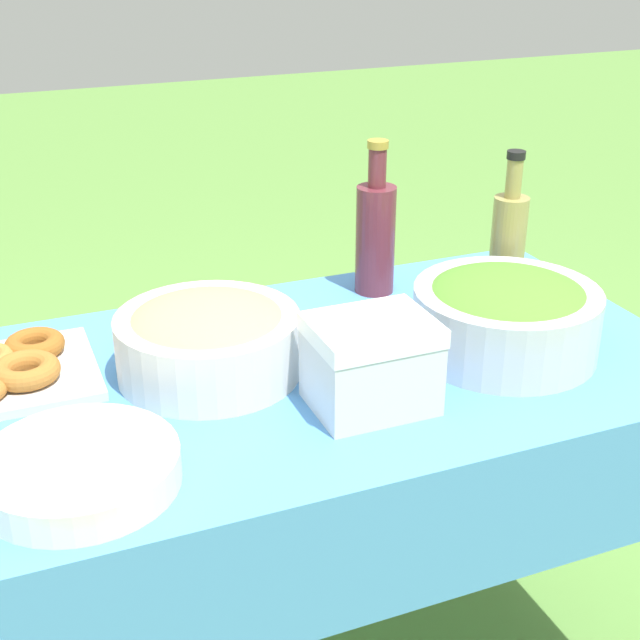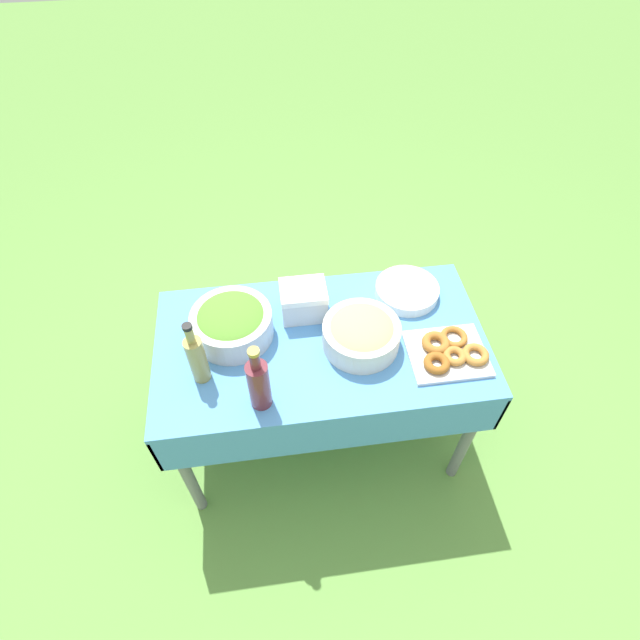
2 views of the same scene
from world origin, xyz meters
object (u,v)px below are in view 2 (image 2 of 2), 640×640
at_px(olive_oil_bottle, 197,358).
at_px(cooler_box, 304,301).
at_px(salad_bowl, 232,322).
at_px(wine_bottle, 259,383).
at_px(donut_platter, 449,352).
at_px(plate_stack, 407,291).
at_px(pasta_bowl, 361,333).

distance_m(olive_oil_bottle, cooler_box, 0.50).
xyz_separation_m(salad_bowl, olive_oil_bottle, (-0.12, -0.19, 0.05)).
relative_size(salad_bowl, wine_bottle, 1.04).
xyz_separation_m(donut_platter, olive_oil_bottle, (-0.96, 0.03, 0.10)).
relative_size(olive_oil_bottle, cooler_box, 1.61).
distance_m(donut_platter, olive_oil_bottle, 0.96).
bearing_deg(olive_oil_bottle, donut_platter, -1.58).
xyz_separation_m(wine_bottle, cooler_box, (0.20, 0.41, -0.05)).
height_order(plate_stack, olive_oil_bottle, olive_oil_bottle).
bearing_deg(olive_oil_bottle, cooler_box, 32.90).
bearing_deg(cooler_box, salad_bowl, -165.04).
bearing_deg(salad_bowl, wine_bottle, -74.45).
bearing_deg(wine_bottle, plate_stack, 34.82).
xyz_separation_m(pasta_bowl, olive_oil_bottle, (-0.63, -0.07, 0.05)).
bearing_deg(donut_platter, salad_bowl, 165.27).
height_order(donut_platter, plate_stack, donut_platter).
distance_m(pasta_bowl, plate_stack, 0.35).
bearing_deg(olive_oil_bottle, plate_stack, 19.85).
height_order(salad_bowl, olive_oil_bottle, olive_oil_bottle).
bearing_deg(donut_platter, cooler_box, 150.99).
distance_m(donut_platter, plate_stack, 0.35).
relative_size(pasta_bowl, donut_platter, 0.97).
xyz_separation_m(donut_platter, plate_stack, (-0.08, 0.34, 0.00)).
relative_size(donut_platter, cooler_box, 1.68).
bearing_deg(pasta_bowl, donut_platter, -16.97).
relative_size(donut_platter, olive_oil_bottle, 1.04).
height_order(salad_bowl, plate_stack, salad_bowl).
height_order(donut_platter, cooler_box, cooler_box).
bearing_deg(pasta_bowl, olive_oil_bottle, -173.18).
xyz_separation_m(olive_oil_bottle, wine_bottle, (0.22, -0.14, 0.00)).
xyz_separation_m(pasta_bowl, donut_platter, (0.33, -0.10, -0.05)).
height_order(pasta_bowl, donut_platter, pasta_bowl).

